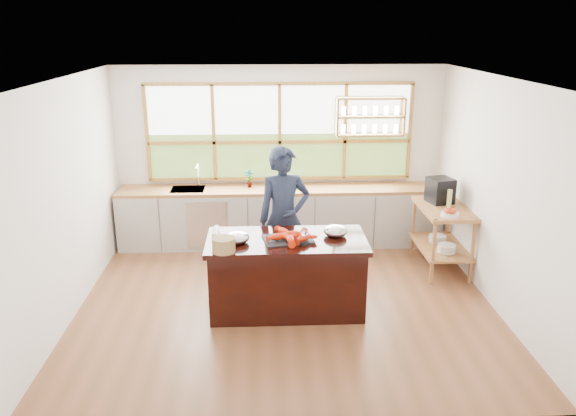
{
  "coord_description": "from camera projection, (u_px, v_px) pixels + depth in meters",
  "views": [
    {
      "loc": [
        -0.26,
        -6.24,
        3.26
      ],
      "look_at": [
        0.03,
        0.15,
        1.16
      ],
      "focal_mm": 35.0,
      "sensor_mm": 36.0,
      "label": 1
    }
  ],
  "objects": [
    {
      "name": "slate_board",
      "position": [
        288.0,
        239.0,
        6.45
      ],
      "size": [
        0.62,
        0.5,
        0.02
      ],
      "primitive_type": "cube",
      "rotation": [
        0.0,
        0.0,
        0.2
      ],
      "color": "black",
      "rests_on": "island"
    },
    {
      "name": "lobster_pile",
      "position": [
        290.0,
        236.0,
        6.41
      ],
      "size": [
        0.52,
        0.48,
        0.08
      ],
      "color": "#D93F03",
      "rests_on": "slate_board"
    },
    {
      "name": "mixing_bowl_right",
      "position": [
        335.0,
        231.0,
        6.56
      ],
      "size": [
        0.28,
        0.28,
        0.14
      ],
      "primitive_type": "ellipsoid",
      "color": "#B7B9BF",
      "rests_on": "island"
    },
    {
      "name": "potted_plant",
      "position": [
        249.0,
        178.0,
        8.51
      ],
      "size": [
        0.16,
        0.11,
        0.28
      ],
      "primitive_type": "imported",
      "rotation": [
        0.0,
        0.0,
        -0.1
      ],
      "color": "slate",
      "rests_on": "back_counter"
    },
    {
      "name": "right_shelf_unit",
      "position": [
        442.0,
        228.0,
        7.7
      ],
      "size": [
        0.62,
        1.1,
        0.9
      ],
      "color": "#A8813F",
      "rests_on": "ground_plane"
    },
    {
      "name": "wicker_basket",
      "position": [
        224.0,
        245.0,
        6.09
      ],
      "size": [
        0.25,
        0.25,
        0.16
      ],
      "primitive_type": "cylinder",
      "color": "#9C804A",
      "rests_on": "island"
    },
    {
      "name": "mixing_bowl_left",
      "position": [
        238.0,
        238.0,
        6.36
      ],
      "size": [
        0.27,
        0.27,
        0.13
      ],
      "primitive_type": "ellipsoid",
      "color": "#B7B9BF",
      "rests_on": "island"
    },
    {
      "name": "wine_glass",
      "position": [
        304.0,
        232.0,
        6.23
      ],
      "size": [
        0.08,
        0.08,
        0.22
      ],
      "color": "silver",
      "rests_on": "island"
    },
    {
      "name": "espresso_machine",
      "position": [
        440.0,
        190.0,
        7.77
      ],
      "size": [
        0.38,
        0.39,
        0.35
      ],
      "primitive_type": "cube",
      "rotation": [
        0.0,
        0.0,
        0.25
      ],
      "color": "black",
      "rests_on": "right_shelf_unit"
    },
    {
      "name": "cook",
      "position": [
        284.0,
        218.0,
        7.13
      ],
      "size": [
        0.74,
        0.56,
        1.84
      ],
      "primitive_type": "imported",
      "rotation": [
        0.0,
        0.0,
        0.19
      ],
      "color": "#181F32",
      "rests_on": "ground_plane"
    },
    {
      "name": "wine_bottle",
      "position": [
        449.0,
        199.0,
        7.54
      ],
      "size": [
        0.07,
        0.07,
        0.25
      ],
      "primitive_type": "cylinder",
      "rotation": [
        0.0,
        0.0,
        -0.06
      ],
      "color": "#BBC964",
      "rests_on": "right_shelf_unit"
    },
    {
      "name": "parchment_roll",
      "position": [
        216.0,
        232.0,
        6.57
      ],
      "size": [
        0.08,
        0.3,
        0.08
      ],
      "primitive_type": "cylinder",
      "rotation": [
        1.57,
        0.0,
        0.01
      ],
      "color": "white",
      "rests_on": "island"
    },
    {
      "name": "room_shell",
      "position": [
        286.0,
        153.0,
        6.89
      ],
      "size": [
        5.02,
        4.52,
        2.71
      ],
      "color": "silver",
      "rests_on": "ground_plane"
    },
    {
      "name": "ground_plane",
      "position": [
        286.0,
        301.0,
        6.95
      ],
      "size": [
        5.0,
        5.0,
        0.0
      ],
      "primitive_type": "plane",
      "color": "brown"
    },
    {
      "name": "cutting_board",
      "position": [
        285.0,
        187.0,
        8.51
      ],
      "size": [
        0.46,
        0.38,
        0.01
      ],
      "primitive_type": "cube",
      "rotation": [
        0.0,
        0.0,
        0.23
      ],
      "color": "#58C039",
      "rests_on": "back_counter"
    },
    {
      "name": "back_counter",
      "position": [
        279.0,
        216.0,
        8.65
      ],
      "size": [
        4.9,
        0.63,
        0.9
      ],
      "color": "#A6A29C",
      "rests_on": "ground_plane"
    },
    {
      "name": "island",
      "position": [
        287.0,
        274.0,
        6.62
      ],
      "size": [
        1.85,
        0.9,
        0.9
      ],
      "color": "black",
      "rests_on": "ground_plane"
    },
    {
      "name": "fruit_bowl",
      "position": [
        450.0,
        213.0,
        7.23
      ],
      "size": [
        0.23,
        0.23,
        0.11
      ],
      "color": "silver",
      "rests_on": "right_shelf_unit"
    }
  ]
}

